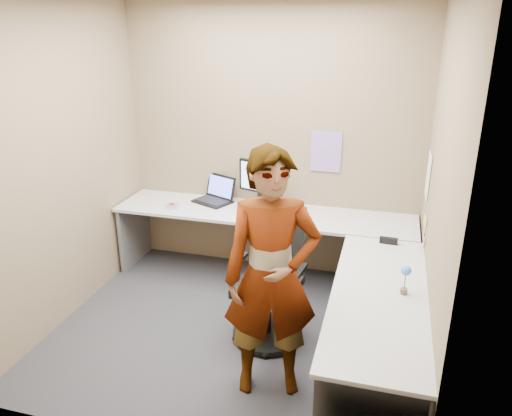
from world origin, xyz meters
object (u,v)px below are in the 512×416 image
(office_chair, at_px, (271,287))
(desk, at_px, (294,256))
(person, at_px, (272,276))
(monitor, at_px, (261,180))

(office_chair, bearing_deg, desk, 77.16)
(office_chair, distance_m, person, 0.77)
(office_chair, bearing_deg, person, -68.84)
(person, bearing_deg, office_chair, 86.86)
(desk, distance_m, office_chair, 0.39)
(desk, height_order, monitor, monitor)
(desk, relative_size, monitor, 6.45)
(person, bearing_deg, desk, 74.58)
(desk, distance_m, monitor, 0.90)
(monitor, relative_size, office_chair, 0.42)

